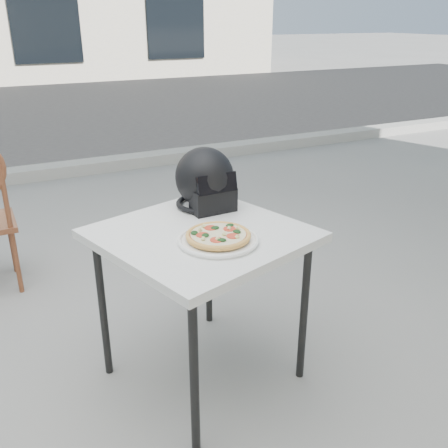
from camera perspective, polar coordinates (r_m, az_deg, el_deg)
name	(u,v)px	position (r m, az deg, el deg)	size (l,w,h in m)	color
ground	(54,343)	(2.78, -18.90, -12.74)	(80.00, 80.00, 0.00)	gray
curb	(5,177)	(5.51, -23.76, 4.97)	(30.00, 0.25, 0.12)	#9C9A92
cafe_table_main	(202,246)	(2.09, -2.58, -2.47)	(0.96, 0.96, 0.73)	silver
plate	(218,240)	(1.96, -0.66, -1.84)	(0.37, 0.37, 0.02)	white
pizza	(218,235)	(1.95, -0.66, -1.27)	(0.29, 0.29, 0.03)	#E4AA53
helmet	(206,181)	(2.30, -2.12, 4.92)	(0.28, 0.29, 0.28)	black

